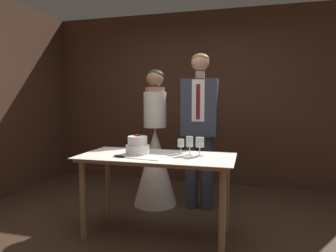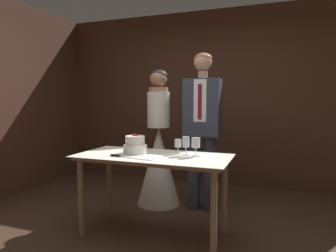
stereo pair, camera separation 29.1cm
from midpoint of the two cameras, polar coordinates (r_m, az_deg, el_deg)
The scene contains 10 objects.
ground_plane at distance 2.92m, azimuth 0.27°, elevation -21.65°, with size 40.00×40.00×0.00m, color #422D21.
wall_back at distance 4.77m, azimuth 9.54°, elevation 5.25°, with size 5.05×0.12×2.67m, color #472B1E.
cake_table at distance 2.89m, azimuth 0.03°, elevation -7.50°, with size 1.47×0.70×0.78m.
tiered_cake at distance 2.96m, azimuth -3.49°, elevation -3.74°, with size 0.24×0.24×0.20m.
cake_knife at distance 2.77m, azimuth -5.56°, elevation -5.85°, with size 0.44×0.09×0.02m.
wine_glass_near at distance 2.92m, azimuth 4.75°, elevation -3.46°, with size 0.06×0.06×0.15m.
wine_glass_middle at distance 2.81m, azimuth 8.28°, elevation -3.27°, with size 0.08×0.08×0.18m.
wine_glass_far at distance 2.85m, azimuth 6.36°, elevation -3.14°, with size 0.07×0.07×0.18m.
bride at distance 3.76m, azimuth 0.44°, elevation -5.59°, with size 0.54×0.54×1.68m.
groom at distance 3.55m, azimuth 8.90°, elevation 0.55°, with size 0.42×0.25×1.85m.
Camera 2 is at (1.03, -2.41, 1.31)m, focal length 32.00 mm.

